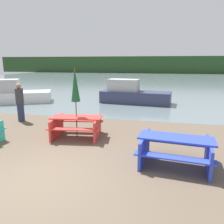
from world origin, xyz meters
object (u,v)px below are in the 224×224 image
at_px(picnic_table_red, 77,124).
at_px(boat, 133,94).
at_px(boat_second, 14,94).
at_px(picnic_table_blue, 175,148).
at_px(umbrella_darkgreen, 75,85).
at_px(person, 20,102).

distance_m(picnic_table_red, boat, 7.22).
relative_size(boat, boat_second, 1.01).
distance_m(picnic_table_blue, umbrella_darkgreen, 3.91).
relative_size(umbrella_darkgreen, person, 1.42).
relative_size(boat_second, person, 2.67).
bearing_deg(boat_second, person, -76.63).
bearing_deg(boat_second, picnic_table_red, -66.02).
height_order(picnic_table_blue, person, person).
height_order(boat_second, person, person).
xyz_separation_m(picnic_table_blue, boat_second, (-9.93, 7.15, 0.09)).
bearing_deg(picnic_table_blue, picnic_table_red, 155.14).
distance_m(picnic_table_blue, picnic_table_red, 3.65).
bearing_deg(picnic_table_red, person, 155.38).
height_order(umbrella_darkgreen, boat, umbrella_darkgreen).
relative_size(picnic_table_blue, umbrella_darkgreen, 0.83).
bearing_deg(person, umbrella_darkgreen, -24.62).
relative_size(picnic_table_red, boat, 0.42).
height_order(picnic_table_red, person, person).
bearing_deg(picnic_table_blue, person, 155.26).
relative_size(boat, person, 2.69).
distance_m(picnic_table_red, umbrella_darkgreen, 1.40).
distance_m(umbrella_darkgreen, boat, 7.34).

